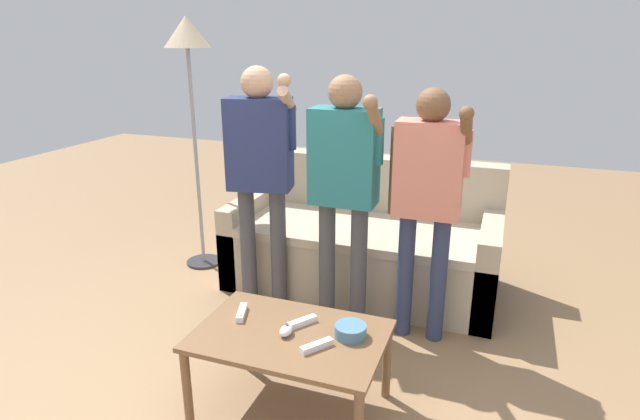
{
  "coord_description": "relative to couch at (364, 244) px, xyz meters",
  "views": [
    {
      "loc": [
        0.95,
        -2.04,
        1.79
      ],
      "look_at": [
        0.05,
        0.43,
        0.91
      ],
      "focal_mm": 29.27,
      "sensor_mm": 36.0,
      "label": 1
    }
  ],
  "objects": [
    {
      "name": "player_right",
      "position": [
        0.52,
        -0.59,
        0.65
      ],
      "size": [
        0.45,
        0.31,
        1.52
      ],
      "color": "#2D3856",
      "rests_on": "ground"
    },
    {
      "name": "couch",
      "position": [
        0.0,
        0.0,
        0.0
      ],
      "size": [
        1.92,
        0.9,
        0.91
      ],
      "color": "#B7A88E",
      "rests_on": "ground"
    },
    {
      "name": "game_remote_nunchuk",
      "position": [
        0.03,
        -1.52,
        0.15
      ],
      "size": [
        0.06,
        0.09,
        0.05
      ],
      "color": "white",
      "rests_on": "coffee_table"
    },
    {
      "name": "snack_bowl",
      "position": [
        0.32,
        -1.42,
        0.15
      ],
      "size": [
        0.15,
        0.15,
        0.06
      ],
      "primitive_type": "cylinder",
      "color": "teal",
      "rests_on": "coffee_table"
    },
    {
      "name": "coffee_table",
      "position": [
        0.04,
        -1.5,
        0.07
      ],
      "size": [
        0.91,
        0.59,
        0.44
      ],
      "color": "brown",
      "rests_on": "ground"
    },
    {
      "name": "ground_plane",
      "position": [
        -0.03,
        -1.44,
        -0.31
      ],
      "size": [
        12.0,
        12.0,
        0.0
      ],
      "primitive_type": "plane",
      "color": "#93704C"
    },
    {
      "name": "game_remote_wand_near",
      "position": [
        0.07,
        -1.4,
        0.14
      ],
      "size": [
        0.12,
        0.15,
        0.03
      ],
      "color": "white",
      "rests_on": "coffee_table"
    },
    {
      "name": "game_remote_wand_spare",
      "position": [
        0.21,
        -1.57,
        0.14
      ],
      "size": [
        0.13,
        0.15,
        0.03
      ],
      "color": "white",
      "rests_on": "coffee_table"
    },
    {
      "name": "game_remote_wand_far",
      "position": [
        -0.25,
        -1.42,
        0.14
      ],
      "size": [
        0.08,
        0.16,
        0.03
      ],
      "color": "white",
      "rests_on": "coffee_table"
    },
    {
      "name": "player_center",
      "position": [
        0.03,
        -0.63,
        0.68
      ],
      "size": [
        0.47,
        0.34,
        1.58
      ],
      "color": "#47474C",
      "rests_on": "ground"
    },
    {
      "name": "floor_lamp",
      "position": [
        -1.33,
        -0.1,
        1.35
      ],
      "size": [
        0.33,
        0.33,
        1.92
      ],
      "color": "#2D2D33",
      "rests_on": "ground"
    },
    {
      "name": "player_left",
      "position": [
        -0.55,
        -0.56,
        0.7
      ],
      "size": [
        0.5,
        0.31,
        1.62
      ],
      "color": "#47474C",
      "rests_on": "ground"
    }
  ]
}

